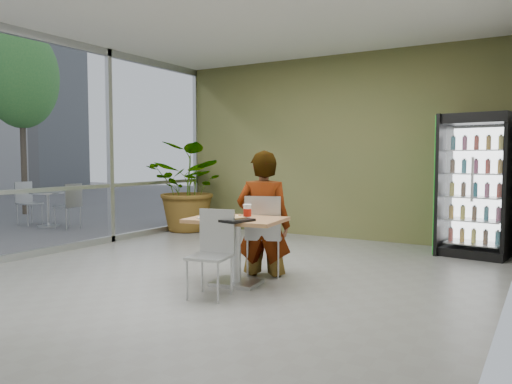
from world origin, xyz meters
TOP-DOWN VIEW (x-y plane):
  - ground at (0.00, 0.00)m, footprint 7.00×7.00m
  - room_envelope at (0.00, 0.00)m, footprint 6.00×7.00m
  - storefront_frame at (-3.00, 0.00)m, footprint 0.10×7.00m
  - dining_table at (0.35, -0.14)m, footprint 1.11×0.85m
  - chair_far at (0.42, 0.36)m, footprint 0.55×0.55m
  - chair_near at (0.39, -0.63)m, footprint 0.46×0.46m
  - seated_woman at (0.39, 0.41)m, footprint 0.77×0.63m
  - pizza_plate at (0.28, -0.11)m, footprint 0.32×0.32m
  - soda_cup at (0.50, -0.15)m, footprint 0.09×0.09m
  - napkin_stack at (0.12, -0.36)m, footprint 0.18×0.18m
  - cafeteria_tray at (0.41, -0.38)m, footprint 0.53×0.43m
  - beverage_fridge at (2.42, 3.00)m, footprint 1.01×0.82m
  - potted_plant at (-2.61, 2.82)m, footprint 1.55×1.35m

SIDE VIEW (x-z plane):
  - ground at x=0.00m, z-range 0.00..0.00m
  - chair_near at x=0.39m, z-range 0.08..0.96m
  - dining_table at x=0.35m, z-range 0.16..0.91m
  - chair_far at x=0.42m, z-range 0.08..1.05m
  - seated_woman at x=0.39m, z-range -0.30..1.50m
  - napkin_stack at x=0.12m, z-range 0.75..0.77m
  - cafeteria_tray at x=0.41m, z-range 0.75..0.78m
  - pizza_plate at x=0.28m, z-range 0.75..0.78m
  - soda_cup at x=0.50m, z-range 0.75..0.91m
  - potted_plant at x=-2.61m, z-range 0.00..1.71m
  - beverage_fridge at x=2.42m, z-range 0.00..2.04m
  - room_envelope at x=0.00m, z-range 0.00..3.20m
  - storefront_frame at x=-3.00m, z-range 0.00..3.20m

